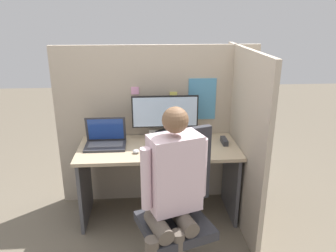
% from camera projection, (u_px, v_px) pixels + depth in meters
% --- Properties ---
extents(ground_plane, '(12.00, 12.00, 0.00)m').
position_uv_depth(ground_plane, '(161.00, 234.00, 2.88)').
color(ground_plane, '#665B4C').
extents(cubicle_panel_back, '(1.93, 0.05, 1.57)m').
position_uv_depth(cubicle_panel_back, '(157.00, 126.00, 3.22)').
color(cubicle_panel_back, tan).
rests_on(cubicle_panel_back, ground).
extents(cubicle_panel_right, '(0.04, 1.24, 1.57)m').
position_uv_depth(cubicle_panel_right, '(242.00, 139.00, 2.90)').
color(cubicle_panel_right, tan).
rests_on(cubicle_panel_right, ground).
extents(desk, '(1.43, 0.61, 0.71)m').
position_uv_depth(desk, '(159.00, 164.00, 2.99)').
color(desk, tan).
rests_on(desk, ground).
extents(paper_box, '(0.31, 0.23, 0.06)m').
position_uv_depth(paper_box, '(165.00, 137.00, 3.09)').
color(paper_box, white).
rests_on(paper_box, desk).
extents(monitor, '(0.61, 0.20, 0.37)m').
position_uv_depth(monitor, '(165.00, 114.00, 3.02)').
color(monitor, black).
rests_on(monitor, paper_box).
extents(laptop, '(0.36, 0.24, 0.26)m').
position_uv_depth(laptop, '(106.00, 141.00, 2.94)').
color(laptop, '#2D2D33').
rests_on(laptop, desk).
extents(mouse, '(0.06, 0.05, 0.03)m').
position_uv_depth(mouse, '(136.00, 151.00, 2.80)').
color(mouse, silver).
rests_on(mouse, desk).
extents(stapler, '(0.04, 0.15, 0.05)m').
position_uv_depth(stapler, '(224.00, 141.00, 3.00)').
color(stapler, '#2D2D33').
rests_on(stapler, desk).
extents(carrot_toy, '(0.05, 0.13, 0.05)m').
position_uv_depth(carrot_toy, '(179.00, 153.00, 2.74)').
color(carrot_toy, orange).
rests_on(carrot_toy, desk).
extents(office_chair, '(0.60, 0.64, 1.06)m').
position_uv_depth(office_chair, '(178.00, 204.00, 2.39)').
color(office_chair, '#2D2D33').
rests_on(office_chair, ground).
extents(person, '(0.46, 0.45, 1.30)m').
position_uv_depth(person, '(173.00, 188.00, 2.18)').
color(person, brown).
rests_on(person, ground).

